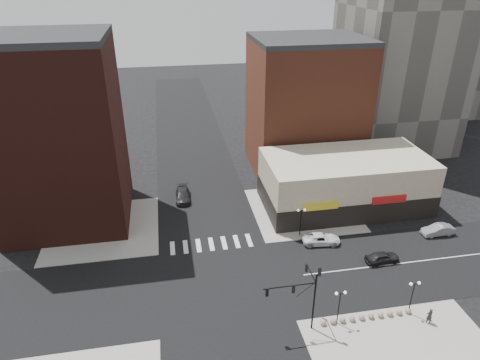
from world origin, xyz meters
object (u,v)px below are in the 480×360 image
object	(u,v)px
white_suv	(321,239)
dark_sedan_north	(183,195)
street_lamp_se_b	(414,290)
street_lamp_se_a	(340,299)
dark_sedan_east	(382,257)
pedestrian	(429,316)
traffic_signal	(304,290)
street_lamp_ne	(301,215)
silver_sedan	(438,230)

from	to	relation	value
white_suv	dark_sedan_north	world-z (taller)	dark_sedan_north
dark_sedan_north	street_lamp_se_b	bearing A→B (deg)	-50.64
street_lamp_se_a	dark_sedan_east	bearing A→B (deg)	42.88
dark_sedan_east	dark_sedan_north	size ratio (longest dim) A/B	0.80
street_lamp_se_b	white_suv	distance (m)	14.89
dark_sedan_east	street_lamp_se_b	bearing A→B (deg)	168.51
dark_sedan_east	pedestrian	bearing A→B (deg)	177.01
white_suv	dark_sedan_east	size ratio (longest dim) A/B	1.17
street_lamp_se_b	dark_sedan_north	size ratio (longest dim) A/B	0.78
traffic_signal	pedestrian	xyz separation A→B (m)	(13.05, -1.78, -3.94)
street_lamp_ne	silver_sedan	distance (m)	19.08
street_lamp_se_b	dark_sedan_east	bearing A→B (deg)	81.19
silver_sedan	dark_sedan_east	bearing A→B (deg)	-68.69
street_lamp_ne	silver_sedan	size ratio (longest dim) A/B	0.93
silver_sedan	pedestrian	xyz separation A→B (m)	(-10.38, -14.59, 0.29)
traffic_signal	street_lamp_se_b	xyz separation A→B (m)	(11.76, -0.17, -1.67)
traffic_signal	pedestrian	size ratio (longest dim) A/B	4.30
white_suv	dark_sedan_north	bearing A→B (deg)	56.43
street_lamp_ne	dark_sedan_north	world-z (taller)	street_lamp_ne
street_lamp_ne	white_suv	size ratio (longest dim) A/B	0.83
dark_sedan_north	pedestrian	size ratio (longest dim) A/B	2.94
street_lamp_se_a	street_lamp_ne	xyz separation A→B (m)	(1.00, 16.00, 0.00)
traffic_signal	dark_sedan_east	bearing A→B (deg)	32.99
street_lamp_ne	dark_sedan_east	bearing A→B (deg)	-41.26
dark_sedan_east	pedestrian	size ratio (longest dim) A/B	2.35
street_lamp_se_a	traffic_signal	bearing A→B (deg)	177.43
dark_sedan_east	traffic_signal	bearing A→B (deg)	120.31
dark_sedan_east	pedestrian	xyz separation A→B (m)	(-0.06, -10.29, 0.30)
silver_sedan	traffic_signal	bearing A→B (deg)	-62.64
white_suv	silver_sedan	xyz separation A→B (m)	(16.38, -0.91, 0.04)
street_lamp_se_a	white_suv	world-z (taller)	street_lamp_se_a
street_lamp_se_a	silver_sedan	xyz separation A→B (m)	(19.67, 12.98, -2.56)
traffic_signal	white_suv	bearing A→B (deg)	62.79
silver_sedan	dark_sedan_north	xyz separation A→B (m)	(-33.73, 15.95, 0.04)
dark_sedan_north	pedestrian	bearing A→B (deg)	-50.57
traffic_signal	white_suv	size ratio (longest dim) A/B	1.56
street_lamp_se_b	dark_sedan_east	distance (m)	9.15
street_lamp_se_b	pedestrian	bearing A→B (deg)	-51.30
street_lamp_ne	white_suv	xyz separation A→B (m)	(2.29, -2.11, -2.60)
street_lamp_se_b	silver_sedan	size ratio (longest dim) A/B	0.93
street_lamp_se_a	white_suv	xyz separation A→B (m)	(3.29, 13.89, -2.60)
silver_sedan	dark_sedan_north	size ratio (longest dim) A/B	0.84
dark_sedan_east	dark_sedan_north	world-z (taller)	dark_sedan_north
street_lamp_se_a	dark_sedan_north	distance (m)	32.26
street_lamp_se_b	street_lamp_ne	distance (m)	17.46
street_lamp_se_b	dark_sedan_east	xyz separation A→B (m)	(1.34, 8.68, -2.57)
white_suv	dark_sedan_north	size ratio (longest dim) A/B	0.94
dark_sedan_east	dark_sedan_north	bearing A→B (deg)	46.46
pedestrian	dark_sedan_north	bearing A→B (deg)	-50.29
traffic_signal	street_lamp_se_a	distance (m)	4.12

